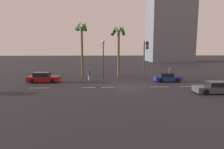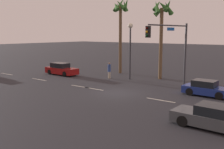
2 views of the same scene
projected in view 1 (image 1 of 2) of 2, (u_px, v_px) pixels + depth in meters
name	position (u px, v px, depth m)	size (l,w,h in m)	color
ground_plane	(127.00, 87.00, 24.59)	(220.00, 220.00, 0.00)	#28282D
lane_stripe_1	(40.00, 88.00, 24.05)	(2.52, 0.14, 0.01)	silver
lane_stripe_2	(91.00, 87.00, 24.36)	(2.42, 0.14, 0.01)	silver
lane_stripe_3	(105.00, 87.00, 24.45)	(2.33, 0.14, 0.01)	silver
lane_stripe_4	(159.00, 87.00, 24.79)	(2.52, 0.14, 0.01)	silver
lane_stripe_5	(188.00, 87.00, 24.98)	(2.15, 0.14, 0.01)	silver
car_0	(167.00, 78.00, 28.58)	(3.98, 1.83, 1.32)	navy
car_1	(215.00, 88.00, 21.17)	(4.38, 1.96, 1.34)	#474C51
car_3	(43.00, 78.00, 27.92)	(4.67, 1.82, 1.51)	maroon
traffic_signal	(145.00, 53.00, 28.38)	(1.16, 6.21, 6.21)	#38383D
streetlamp	(103.00, 52.00, 30.31)	(0.56, 0.56, 6.41)	#2D2D33
pedestrian_0	(89.00, 74.00, 29.74)	(0.43, 0.43, 1.89)	#B2A58C
pedestrian_1	(170.00, 72.00, 32.21)	(0.38, 0.38, 1.77)	#59266B
palm_tree_0	(82.00, 35.00, 33.05)	(2.41, 2.54, 9.98)	brown
palm_tree_1	(119.00, 38.00, 32.46)	(2.65, 2.63, 9.10)	brown
building_1	(169.00, 29.00, 72.58)	(15.48, 13.99, 24.84)	slate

